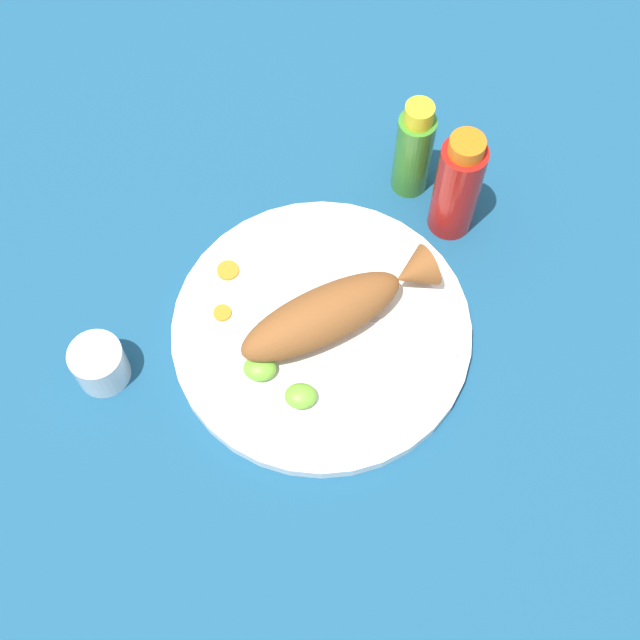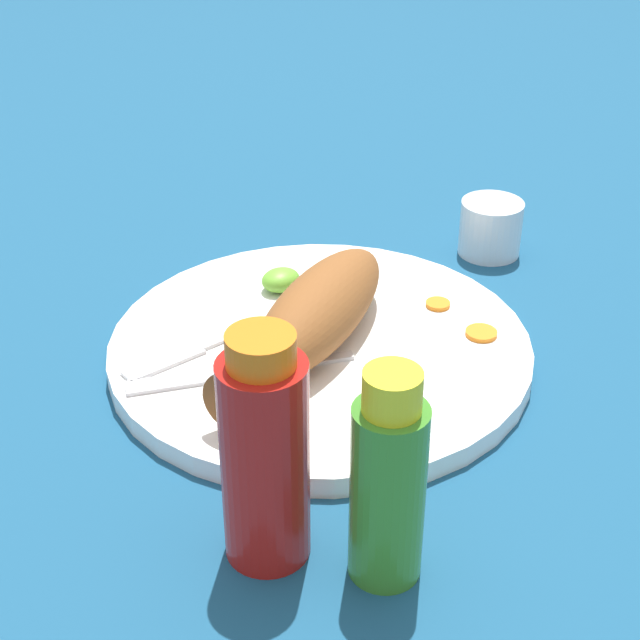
{
  "view_description": "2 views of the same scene",
  "coord_description": "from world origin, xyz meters",
  "px_view_note": "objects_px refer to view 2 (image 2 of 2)",
  "views": [
    {
      "loc": [
        -0.0,
        0.46,
        0.96
      ],
      "look_at": [
        0.0,
        0.0,
        0.04
      ],
      "focal_mm": 50.0,
      "sensor_mm": 36.0,
      "label": 1
    },
    {
      "loc": [
        -0.42,
        -0.56,
        0.46
      ],
      "look_at": [
        0.0,
        0.0,
        0.04
      ],
      "focal_mm": 55.0,
      "sensor_mm": 36.0,
      "label": 2
    }
  ],
  "objects_px": {
    "main_plate": "(320,349)",
    "fork_far": "(210,344)",
    "salt_cup": "(490,231)",
    "fork_near": "(226,374)",
    "fried_fish": "(311,319)",
    "hot_sauce_bottle_red": "(265,455)",
    "hot_sauce_bottle_green": "(388,484)"
  },
  "relations": [
    {
      "from": "main_plate",
      "to": "fork_near",
      "type": "bearing_deg",
      "value": 178.28
    },
    {
      "from": "main_plate",
      "to": "fried_fish",
      "type": "distance_m",
      "value": 0.04
    },
    {
      "from": "fried_fish",
      "to": "hot_sauce_bottle_green",
      "type": "relative_size",
      "value": 1.62
    },
    {
      "from": "fried_fish",
      "to": "fork_far",
      "type": "xyz_separation_m",
      "value": [
        -0.06,
        0.06,
        -0.03
      ]
    },
    {
      "from": "fork_far",
      "to": "salt_cup",
      "type": "distance_m",
      "value": 0.33
    },
    {
      "from": "main_plate",
      "to": "hot_sauce_bottle_green",
      "type": "distance_m",
      "value": 0.25
    },
    {
      "from": "fried_fish",
      "to": "fork_near",
      "type": "height_order",
      "value": "fried_fish"
    },
    {
      "from": "fork_far",
      "to": "hot_sauce_bottle_green",
      "type": "height_order",
      "value": "hot_sauce_bottle_green"
    },
    {
      "from": "fried_fish",
      "to": "hot_sauce_bottle_red",
      "type": "xyz_separation_m",
      "value": [
        -0.15,
        -0.15,
        0.03
      ]
    },
    {
      "from": "main_plate",
      "to": "fork_near",
      "type": "xyz_separation_m",
      "value": [
        -0.09,
        0.0,
        0.01
      ]
    },
    {
      "from": "main_plate",
      "to": "hot_sauce_bottle_green",
      "type": "xyz_separation_m",
      "value": [
        -0.11,
        -0.22,
        0.06
      ]
    },
    {
      "from": "fried_fish",
      "to": "fork_near",
      "type": "distance_m",
      "value": 0.08
    },
    {
      "from": "fork_near",
      "to": "salt_cup",
      "type": "relative_size",
      "value": 2.83
    },
    {
      "from": "hot_sauce_bottle_red",
      "to": "fork_near",
      "type": "bearing_deg",
      "value": 66.43
    },
    {
      "from": "fork_near",
      "to": "salt_cup",
      "type": "xyz_separation_m",
      "value": [
        0.35,
        0.05,
        0.0
      ]
    },
    {
      "from": "fried_fish",
      "to": "salt_cup",
      "type": "relative_size",
      "value": 3.94
    },
    {
      "from": "hot_sauce_bottle_red",
      "to": "salt_cup",
      "type": "relative_size",
      "value": 2.65
    },
    {
      "from": "fried_fish",
      "to": "salt_cup",
      "type": "bearing_deg",
      "value": -15.79
    },
    {
      "from": "fork_far",
      "to": "fork_near",
      "type": "bearing_deg",
      "value": 72.38
    },
    {
      "from": "hot_sauce_bottle_green",
      "to": "fried_fish",
      "type": "bearing_deg",
      "value": 64.97
    },
    {
      "from": "hot_sauce_bottle_green",
      "to": "fork_near",
      "type": "bearing_deg",
      "value": 84.43
    },
    {
      "from": "hot_sauce_bottle_red",
      "to": "hot_sauce_bottle_green",
      "type": "height_order",
      "value": "hot_sauce_bottle_red"
    },
    {
      "from": "main_plate",
      "to": "salt_cup",
      "type": "bearing_deg",
      "value": 11.6
    },
    {
      "from": "main_plate",
      "to": "salt_cup",
      "type": "distance_m",
      "value": 0.26
    },
    {
      "from": "fried_fish",
      "to": "salt_cup",
      "type": "height_order",
      "value": "fried_fish"
    },
    {
      "from": "main_plate",
      "to": "fork_far",
      "type": "bearing_deg",
      "value": 148.28
    },
    {
      "from": "fried_fish",
      "to": "hot_sauce_bottle_red",
      "type": "relative_size",
      "value": 1.49
    },
    {
      "from": "fried_fish",
      "to": "fork_far",
      "type": "distance_m",
      "value": 0.09
    },
    {
      "from": "main_plate",
      "to": "fork_far",
      "type": "relative_size",
      "value": 1.92
    },
    {
      "from": "main_plate",
      "to": "fried_fish",
      "type": "bearing_deg",
      "value": -151.6
    },
    {
      "from": "hot_sauce_bottle_green",
      "to": "hot_sauce_bottle_red",
      "type": "bearing_deg",
      "value": 129.72
    },
    {
      "from": "main_plate",
      "to": "fork_far",
      "type": "height_order",
      "value": "fork_far"
    }
  ]
}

